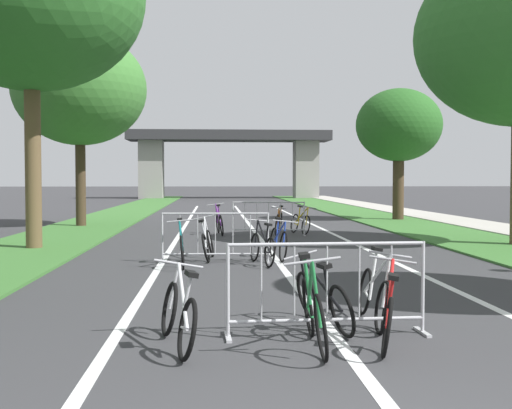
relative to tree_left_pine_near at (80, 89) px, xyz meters
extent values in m
cube|color=#386B2D|center=(0.26, 6.59, -4.98)|extent=(3.03, 67.28, 0.05)
cube|color=#386B2D|center=(12.15, 6.59, -4.98)|extent=(3.03, 67.28, 0.05)
cube|color=#ADA89E|center=(14.76, 6.59, -4.97)|extent=(2.18, 67.28, 0.08)
cube|color=silver|center=(6.21, -1.47, -5.00)|extent=(0.14, 38.92, 0.01)
cube|color=silver|center=(8.64, -1.47, -5.00)|extent=(0.14, 38.92, 0.01)
cube|color=silver|center=(3.77, -1.47, -5.00)|extent=(0.14, 38.92, 0.01)
cube|color=#2D2D30|center=(6.21, 34.67, 0.62)|extent=(18.12, 4.14, 0.88)
cube|color=gray|center=(-0.78, 34.67, -2.41)|extent=(2.11, 2.40, 5.19)
cube|color=gray|center=(13.19, 34.67, -2.41)|extent=(2.11, 2.40, 5.19)
cylinder|color=brown|center=(0.40, -7.64, -2.91)|extent=(0.39, 0.39, 4.20)
cylinder|color=#3D2D1E|center=(0.00, 0.00, -3.40)|extent=(0.36, 0.36, 3.22)
ellipsoid|color=#38702D|center=(0.00, 0.00, 0.02)|extent=(4.82, 4.82, 4.09)
cylinder|color=#3D2D1E|center=(12.62, 2.90, -3.67)|extent=(0.47, 0.47, 2.67)
ellipsoid|color=#23561E|center=(12.62, 2.90, -0.99)|extent=(3.60, 3.60, 3.06)
cylinder|color=#ADADB2|center=(5.02, -16.91, -4.48)|extent=(0.04, 0.04, 1.05)
cube|color=#ADADB2|center=(5.02, -16.91, -4.99)|extent=(0.08, 0.44, 0.03)
cylinder|color=#ADADB2|center=(7.22, -16.82, -4.48)|extent=(0.04, 0.04, 1.05)
cube|color=#ADADB2|center=(7.22, -16.82, -4.99)|extent=(0.08, 0.44, 0.03)
cylinder|color=#ADADB2|center=(6.12, -16.87, -3.98)|extent=(2.21, 0.13, 0.04)
cylinder|color=#ADADB2|center=(6.12, -16.87, -4.83)|extent=(2.21, 0.13, 0.04)
cylinder|color=#ADADB2|center=(5.38, -16.90, -4.39)|extent=(0.02, 0.02, 0.87)
cylinder|color=#ADADB2|center=(5.75, -16.88, -4.39)|extent=(0.02, 0.02, 0.87)
cylinder|color=#ADADB2|center=(6.12, -16.87, -4.39)|extent=(0.02, 0.02, 0.87)
cylinder|color=#ADADB2|center=(6.49, -16.85, -4.39)|extent=(0.02, 0.02, 0.87)
cylinder|color=#ADADB2|center=(6.85, -16.84, -4.39)|extent=(0.02, 0.02, 0.87)
cylinder|color=#ADADB2|center=(3.78, -10.41, -4.48)|extent=(0.04, 0.04, 1.05)
cube|color=#ADADB2|center=(3.78, -10.41, -4.99)|extent=(0.08, 0.44, 0.03)
cylinder|color=#ADADB2|center=(5.99, -10.49, -4.48)|extent=(0.04, 0.04, 1.05)
cube|color=#ADADB2|center=(5.99, -10.49, -4.99)|extent=(0.08, 0.44, 0.03)
cylinder|color=#ADADB2|center=(4.89, -10.45, -3.98)|extent=(2.21, 0.13, 0.04)
cylinder|color=#ADADB2|center=(4.89, -10.45, -4.83)|extent=(2.21, 0.13, 0.04)
cylinder|color=#ADADB2|center=(4.15, -10.42, -4.39)|extent=(0.02, 0.02, 0.87)
cylinder|color=#ADADB2|center=(4.52, -10.43, -4.39)|extent=(0.02, 0.02, 0.87)
cylinder|color=#ADADB2|center=(4.89, -10.45, -4.39)|extent=(0.02, 0.02, 0.87)
cylinder|color=#ADADB2|center=(5.25, -10.46, -4.39)|extent=(0.02, 0.02, 0.87)
cylinder|color=#ADADB2|center=(5.62, -10.48, -4.39)|extent=(0.02, 0.02, 0.87)
cylinder|color=#ADADB2|center=(5.44, -3.96, -4.48)|extent=(0.04, 0.04, 1.05)
cube|color=#ADADB2|center=(5.44, -3.96, -4.99)|extent=(0.09, 0.44, 0.03)
cylinder|color=#ADADB2|center=(7.65, -4.09, -4.48)|extent=(0.04, 0.04, 1.05)
cube|color=#ADADB2|center=(7.65, -4.09, -4.99)|extent=(0.09, 0.44, 0.03)
cylinder|color=#ADADB2|center=(6.54, -4.03, -3.98)|extent=(2.21, 0.17, 0.04)
cylinder|color=#ADADB2|center=(6.54, -4.03, -4.83)|extent=(2.21, 0.17, 0.04)
cylinder|color=#ADADB2|center=(5.81, -3.99, -4.39)|extent=(0.02, 0.02, 0.87)
cylinder|color=#ADADB2|center=(6.18, -4.01, -4.39)|extent=(0.02, 0.02, 0.87)
cylinder|color=#ADADB2|center=(6.54, -4.03, -4.39)|extent=(0.02, 0.02, 0.87)
cylinder|color=#ADADB2|center=(6.91, -4.05, -4.39)|extent=(0.02, 0.02, 0.87)
cylinder|color=#ADADB2|center=(7.28, -4.07, -4.39)|extent=(0.02, 0.02, 0.87)
torus|color=black|center=(5.96, -11.30, -4.70)|extent=(0.23, 0.61, 0.61)
torus|color=black|center=(5.72, -10.29, -4.70)|extent=(0.23, 0.61, 0.61)
cylinder|color=black|center=(5.87, -10.81, -4.42)|extent=(0.21, 0.99, 0.61)
cylinder|color=black|center=(5.91, -11.00, -4.46)|extent=(0.12, 0.11, 0.59)
cylinder|color=black|center=(5.92, -11.14, -4.73)|extent=(0.11, 0.33, 0.07)
cylinder|color=black|center=(5.76, -10.31, -4.42)|extent=(0.11, 0.08, 0.58)
cube|color=black|center=(5.95, -11.03, -4.17)|extent=(0.16, 0.26, 0.06)
cylinder|color=#99999E|center=(5.79, -10.33, -4.13)|extent=(0.49, 0.14, 0.07)
torus|color=black|center=(4.69, -10.49, -4.70)|extent=(0.23, 0.64, 0.62)
torus|color=black|center=(4.78, -9.46, -4.70)|extent=(0.23, 0.64, 0.62)
cylinder|color=#B7B7BC|center=(4.67, -9.99, -4.40)|extent=(0.09, 1.01, 0.62)
cylinder|color=#B7B7BC|center=(4.66, -10.19, -4.44)|extent=(0.18, 0.11, 0.61)
cylinder|color=#B7B7BC|center=(4.71, -10.32, -4.72)|extent=(0.07, 0.34, 0.07)
cylinder|color=#B7B7BC|center=(4.71, -9.48, -4.40)|extent=(0.17, 0.08, 0.59)
cube|color=black|center=(4.59, -10.22, -4.14)|extent=(0.13, 0.25, 0.07)
cylinder|color=#99999E|center=(4.64, -9.50, -4.11)|extent=(0.55, 0.07, 0.15)
torus|color=black|center=(6.55, -17.80, -4.71)|extent=(0.27, 0.62, 0.60)
torus|color=black|center=(6.80, -16.81, -4.71)|extent=(0.27, 0.62, 0.60)
cylinder|color=red|center=(6.70, -17.34, -4.43)|extent=(0.35, 0.95, 0.58)
cylinder|color=red|center=(6.65, -17.53, -4.50)|extent=(0.10, 0.13, 0.51)
cylinder|color=red|center=(6.59, -17.64, -4.73)|extent=(0.10, 0.33, 0.07)
cylinder|color=red|center=(6.83, -16.85, -4.43)|extent=(0.10, 0.11, 0.55)
cube|color=black|center=(6.67, -17.57, -4.24)|extent=(0.16, 0.26, 0.06)
cylinder|color=#99999E|center=(6.86, -16.88, -4.16)|extent=(0.51, 0.16, 0.10)
torus|color=black|center=(7.01, -2.97, -4.68)|extent=(0.25, 0.67, 0.66)
torus|color=black|center=(6.81, -3.91, -4.68)|extent=(0.25, 0.67, 0.66)
cylinder|color=orange|center=(6.95, -3.42, -4.42)|extent=(0.17, 0.93, 0.55)
cylinder|color=orange|center=(6.99, -3.24, -4.43)|extent=(0.13, 0.10, 0.60)
cylinder|color=orange|center=(6.98, -3.12, -4.70)|extent=(0.10, 0.31, 0.08)
cylinder|color=orange|center=(6.85, -3.89, -4.42)|extent=(0.11, 0.08, 0.52)
cube|color=black|center=(7.03, -3.22, -4.13)|extent=(0.15, 0.26, 0.06)
cylinder|color=#99999E|center=(6.88, -3.87, -4.16)|extent=(0.47, 0.13, 0.08)
torus|color=black|center=(6.80, -15.79, -4.70)|extent=(0.16, 0.61, 0.61)
torus|color=black|center=(6.76, -16.82, -4.70)|extent=(0.16, 0.61, 0.61)
cylinder|color=silver|center=(6.83, -16.28, -4.41)|extent=(0.10, 1.01, 0.63)
cylinder|color=silver|center=(6.83, -16.09, -4.44)|extent=(0.15, 0.12, 0.63)
cylinder|color=silver|center=(6.79, -15.96, -4.73)|extent=(0.05, 0.34, 0.07)
cylinder|color=silver|center=(6.81, -16.80, -4.41)|extent=(0.14, 0.09, 0.60)
cube|color=black|center=(6.89, -16.05, -4.13)|extent=(0.12, 0.24, 0.07)
cylinder|color=#99999E|center=(6.86, -16.78, -4.11)|extent=(0.49, 0.05, 0.11)
torus|color=black|center=(4.19, -10.38, -4.67)|extent=(0.13, 0.67, 0.67)
torus|color=black|center=(4.24, -11.47, -4.67)|extent=(0.13, 0.67, 0.67)
cylinder|color=#197A7F|center=(4.19, -10.90, -4.37)|extent=(0.04, 1.07, 0.64)
cylinder|color=#197A7F|center=(4.19, -10.69, -4.40)|extent=(0.11, 0.12, 0.65)
cylinder|color=#197A7F|center=(4.20, -10.55, -4.70)|extent=(0.05, 0.36, 0.08)
cylinder|color=#197A7F|center=(4.22, -11.45, -4.37)|extent=(0.10, 0.09, 0.61)
cube|color=black|center=(4.16, -10.65, -4.08)|extent=(0.11, 0.24, 0.06)
cylinder|color=#99999E|center=(4.19, -11.42, -4.07)|extent=(0.49, 0.05, 0.07)
torus|color=black|center=(5.08, -4.16, -4.68)|extent=(0.19, 0.67, 0.66)
torus|color=black|center=(4.97, -3.12, -4.68)|extent=(0.19, 0.67, 0.66)
cylinder|color=#662884|center=(4.99, -3.67, -4.37)|extent=(0.22, 1.01, 0.64)
cylinder|color=#662884|center=(5.02, -3.87, -4.40)|extent=(0.12, 0.13, 0.66)
cylinder|color=#662884|center=(5.07, -4.00, -4.70)|extent=(0.06, 0.34, 0.08)
cylinder|color=#662884|center=(4.94, -3.15, -4.37)|extent=(0.11, 0.10, 0.61)
cube|color=black|center=(4.99, -3.91, -4.07)|extent=(0.13, 0.25, 0.06)
cylinder|color=#99999E|center=(4.91, -3.18, -4.07)|extent=(0.56, 0.09, 0.09)
torus|color=black|center=(6.20, -9.46, -4.68)|extent=(0.18, 0.67, 0.66)
torus|color=black|center=(6.31, -10.50, -4.68)|extent=(0.18, 0.67, 0.66)
cylinder|color=#1E389E|center=(6.28, -9.95, -4.41)|extent=(0.21, 1.01, 0.56)
cylinder|color=#1E389E|center=(6.26, -9.75, -4.43)|extent=(0.11, 0.13, 0.61)
cylinder|color=#1E389E|center=(6.21, -9.62, -4.70)|extent=(0.06, 0.34, 0.08)
cylinder|color=#1E389E|center=(6.34, -10.47, -4.41)|extent=(0.10, 0.10, 0.53)
cube|color=black|center=(6.28, -9.71, -4.13)|extent=(0.13, 0.25, 0.06)
cylinder|color=#99999E|center=(6.36, -10.44, -4.15)|extent=(0.55, 0.09, 0.09)
torus|color=black|center=(7.47, -3.11, -4.70)|extent=(0.30, 0.64, 0.62)
torus|color=black|center=(7.71, -4.04, -4.70)|extent=(0.30, 0.64, 0.62)
cylinder|color=gold|center=(7.63, -3.54, -4.41)|extent=(0.36, 0.89, 0.60)
cylinder|color=gold|center=(7.58, -3.36, -4.44)|extent=(0.14, 0.14, 0.61)
cylinder|color=gold|center=(7.50, -3.26, -4.72)|extent=(0.10, 0.31, 0.07)
cylinder|color=gold|center=(7.75, -4.00, -4.41)|extent=(0.13, 0.12, 0.57)
cube|color=black|center=(7.62, -3.32, -4.14)|extent=(0.16, 0.26, 0.07)
cylinder|color=#99999E|center=(7.79, -3.96, -4.13)|extent=(0.54, 0.16, 0.12)
torus|color=black|center=(5.90, -16.91, -4.68)|extent=(0.13, 0.67, 0.66)
torus|color=black|center=(5.88, -17.89, -4.68)|extent=(0.13, 0.67, 0.66)
cylinder|color=#1E7238|center=(5.85, -17.38, -4.36)|extent=(0.14, 0.95, 0.67)
cylinder|color=#1E7238|center=(5.86, -17.19, -4.40)|extent=(0.13, 0.12, 0.66)
cylinder|color=#1E7238|center=(5.90, -17.07, -4.70)|extent=(0.03, 0.32, 0.08)
cylinder|color=#1E7238|center=(5.84, -17.87, -4.36)|extent=(0.12, 0.10, 0.64)
cube|color=black|center=(5.82, -17.16, -4.07)|extent=(0.11, 0.24, 0.06)
cylinder|color=#99999E|center=(5.80, -17.84, -4.04)|extent=(0.55, 0.04, 0.09)
torus|color=black|center=(6.26, -17.01, -4.70)|extent=(0.30, 0.63, 0.60)
torus|color=black|center=(6.02, -15.99, -4.70)|extent=(0.30, 0.63, 0.60)
cylinder|color=black|center=(6.09, -16.53, -4.45)|extent=(0.38, 0.98, 0.55)
cylinder|color=black|center=(6.15, -16.73, -4.49)|extent=(0.14, 0.15, 0.53)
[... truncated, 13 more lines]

